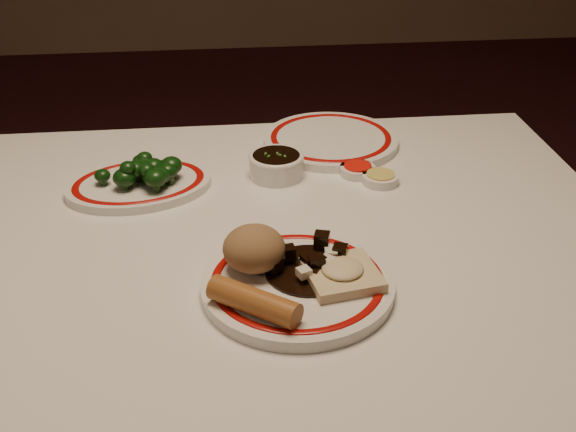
% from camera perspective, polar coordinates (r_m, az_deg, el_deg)
% --- Properties ---
extents(dining_table, '(1.20, 0.90, 0.75)m').
position_cam_1_polar(dining_table, '(1.17, -2.77, -5.45)').
color(dining_table, white).
rests_on(dining_table, ground).
extents(main_plate, '(0.30, 0.30, 0.02)m').
position_cam_1_polar(main_plate, '(0.99, 0.75, -5.43)').
color(main_plate, white).
rests_on(main_plate, dining_table).
extents(rice_mound, '(0.09, 0.09, 0.06)m').
position_cam_1_polar(rice_mound, '(1.00, -2.70, -2.58)').
color(rice_mound, olive).
rests_on(rice_mound, main_plate).
extents(spring_roll, '(0.12, 0.10, 0.03)m').
position_cam_1_polar(spring_roll, '(0.92, -2.70, -6.75)').
color(spring_roll, '#9D5D26').
rests_on(spring_roll, main_plate).
extents(fried_wonton, '(0.11, 0.11, 0.03)m').
position_cam_1_polar(fried_wonton, '(0.98, 4.31, -4.54)').
color(fried_wonton, beige).
rests_on(fried_wonton, main_plate).
extents(stirfry_heap, '(0.13, 0.13, 0.03)m').
position_cam_1_polar(stirfry_heap, '(1.00, 2.03, -3.77)').
color(stirfry_heap, black).
rests_on(stirfry_heap, main_plate).
extents(broccoli_plate, '(0.28, 0.26, 0.02)m').
position_cam_1_polar(broccoli_plate, '(1.27, -11.69, 2.45)').
color(broccoli_plate, white).
rests_on(broccoli_plate, dining_table).
extents(broccoli_pile, '(0.15, 0.11, 0.05)m').
position_cam_1_polar(broccoli_pile, '(1.25, -11.05, 3.56)').
color(broccoli_pile, '#23471C').
rests_on(broccoli_pile, broccoli_plate).
extents(soy_bowl, '(0.10, 0.10, 0.04)m').
position_cam_1_polar(soy_bowl, '(1.29, -0.93, 4.00)').
color(soy_bowl, white).
rests_on(soy_bowl, dining_table).
extents(sweet_sour_dish, '(0.06, 0.06, 0.02)m').
position_cam_1_polar(sweet_sour_dish, '(1.31, 5.51, 3.64)').
color(sweet_sour_dish, white).
rests_on(sweet_sour_dish, dining_table).
extents(mustard_dish, '(0.06, 0.06, 0.02)m').
position_cam_1_polar(mustard_dish, '(1.28, 7.31, 2.96)').
color(mustard_dish, white).
rests_on(mustard_dish, dining_table).
extents(far_plate, '(0.31, 0.31, 0.02)m').
position_cam_1_polar(far_plate, '(1.42, 3.39, 6.02)').
color(far_plate, white).
rests_on(far_plate, dining_table).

